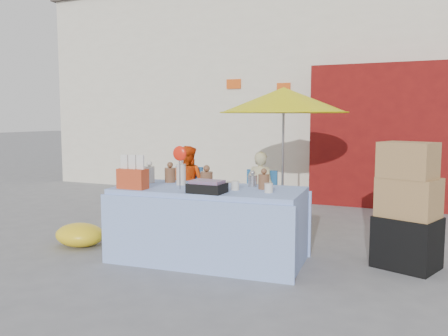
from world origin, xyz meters
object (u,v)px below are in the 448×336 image
at_px(chair_left, 183,205).
at_px(umbrella, 284,101).
at_px(market_table, 208,223).
at_px(vendor_beige, 260,189).
at_px(chair_right, 257,211).
at_px(box_stack, 408,211).
at_px(vendor_orange, 187,183).

height_order(chair_left, umbrella, umbrella).
xyz_separation_m(market_table, vendor_beige, (-0.02, 1.87, 0.14)).
relative_size(chair_left, chair_right, 1.00).
height_order(vendor_beige, box_stack, box_stack).
relative_size(market_table, umbrella, 1.09).
bearing_deg(box_stack, vendor_orange, 159.88).
bearing_deg(umbrella, vendor_orange, -174.47).
distance_m(chair_left, vendor_orange, 0.37).
xyz_separation_m(chair_right, vendor_beige, (-0.00, 0.13, 0.31)).
bearing_deg(chair_left, vendor_orange, 90.03).
distance_m(chair_right, vendor_orange, 1.30).
relative_size(chair_left, vendor_orange, 0.71).
height_order(market_table, chair_left, market_table).
distance_m(market_table, vendor_orange, 2.26).
height_order(vendor_orange, vendor_beige, vendor_orange).
height_order(chair_right, vendor_orange, vendor_orange).
distance_m(market_table, box_stack, 2.21).
height_order(chair_right, umbrella, umbrella).
bearing_deg(umbrella, vendor_beige, -153.43).
relative_size(chair_right, umbrella, 0.41).
bearing_deg(vendor_beige, box_stack, 149.88).
relative_size(vendor_orange, umbrella, 0.57).
xyz_separation_m(market_table, vendor_orange, (-1.27, 1.87, 0.16)).
bearing_deg(chair_left, vendor_beige, 6.16).
height_order(market_table, umbrella, umbrella).
bearing_deg(vendor_orange, chair_right, 173.90).
bearing_deg(umbrella, box_stack, -37.14).
bearing_deg(vendor_beige, chair_left, 6.16).
relative_size(market_table, chair_left, 2.67).
xyz_separation_m(chair_left, umbrella, (1.55, 0.28, 1.64)).
distance_m(chair_right, vendor_beige, 0.34).
distance_m(vendor_orange, vendor_beige, 1.25).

